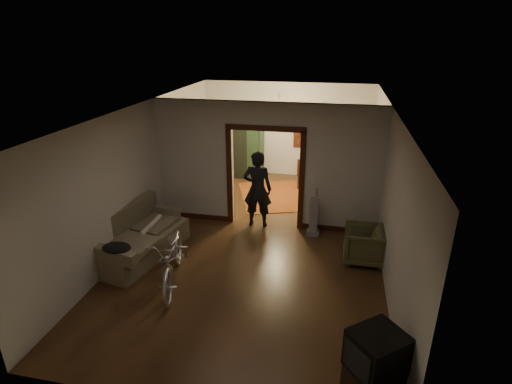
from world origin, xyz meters
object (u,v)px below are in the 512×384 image
(desk, at_px, (322,173))
(locker, at_px, (246,146))
(sofa, at_px, (140,234))
(bicycle, at_px, (173,257))
(armchair, at_px, (364,244))
(person, at_px, (258,189))

(desk, bearing_deg, locker, 159.37)
(sofa, relative_size, locker, 1.09)
(bicycle, distance_m, locker, 5.72)
(armchair, height_order, desk, armchair)
(sofa, height_order, person, person)
(person, bearing_deg, bicycle, 67.72)
(armchair, xyz_separation_m, person, (-2.31, 1.09, 0.53))
(bicycle, relative_size, locker, 1.00)
(bicycle, relative_size, armchair, 2.49)
(sofa, xyz_separation_m, person, (1.99, 1.78, 0.40))
(sofa, distance_m, bicycle, 1.24)
(armchair, relative_size, desk, 0.82)
(bicycle, distance_m, armchair, 3.59)
(sofa, xyz_separation_m, armchair, (4.30, 0.69, -0.13))
(locker, bearing_deg, armchair, -43.66)
(bicycle, height_order, armchair, bicycle)
(person, xyz_separation_m, desk, (1.31, 2.99, -0.54))
(person, height_order, desk, person)
(sofa, xyz_separation_m, locker, (0.99, 4.98, 0.48))
(sofa, relative_size, desk, 2.22)
(person, height_order, locker, locker)
(bicycle, relative_size, person, 1.09)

